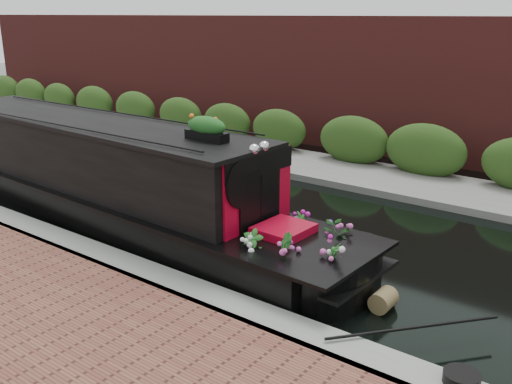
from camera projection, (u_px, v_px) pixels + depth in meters
The scene contains 8 objects.
ground at pixel (230, 215), 12.06m from camera, with size 80.00×80.00×0.00m, color black.
near_bank_coping at pixel (104, 268), 9.55m from camera, with size 40.00×0.60×0.50m, color gray.
far_bank_path at pixel (330, 172), 15.25m from camera, with size 40.00×2.40×0.34m, color slate.
far_hedge at pixel (346, 166), 15.93m from camera, with size 40.00×1.10×2.80m, color #294918.
far_brick_wall at pixel (379, 152), 17.53m from camera, with size 40.00×1.00×8.00m, color maroon.
narrowboat at pixel (105, 184), 11.48m from camera, with size 11.35×2.41×2.67m.
rope_fender at pixel (383, 300), 8.15m from camera, with size 0.31×0.31×0.39m, color brown.
coiled_mooring_rope at pixel (462, 378), 6.16m from camera, with size 0.40×0.40×0.12m, color black.
Camera 1 is at (7.31, -8.70, 4.08)m, focal length 40.00 mm.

